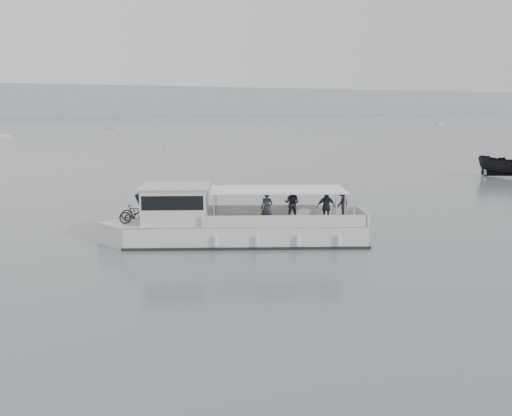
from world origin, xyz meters
name	(u,v)px	position (x,y,z in m)	size (l,w,h in m)	color
ground	(276,233)	(0.00, 0.00, 0.00)	(1400.00, 1400.00, 0.00)	slate
tour_boat	(223,225)	(-3.22, -0.81, 0.86)	(11.93, 7.38, 5.21)	silver
dark_motorboat	(509,166)	(30.06, 11.09, 1.05)	(2.05, 5.46, 2.11)	black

